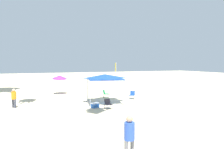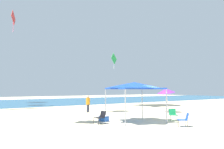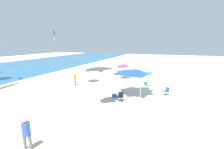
# 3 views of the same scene
# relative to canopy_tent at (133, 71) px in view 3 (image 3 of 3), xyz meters

# --- Properties ---
(ground) EXTENTS (120.00, 120.00, 0.10)m
(ground) POSITION_rel_canopy_tent_xyz_m (0.96, -1.17, -2.51)
(ground) COLOR beige
(canopy_tent) EXTENTS (3.69, 3.62, 2.72)m
(canopy_tent) POSITION_rel_canopy_tent_xyz_m (0.00, 0.00, 0.00)
(canopy_tent) COLOR #B7B7BC
(canopy_tent) RESTS_ON ground
(beach_umbrella) EXTENTS (1.75, 1.71, 2.42)m
(beach_umbrella) POSITION_rel_canopy_tent_xyz_m (6.94, 3.26, -0.39)
(beach_umbrella) COLOR silver
(beach_umbrella) RESTS_ON ground
(folding_chair_left_of_tent) EXTENTS (0.65, 0.57, 0.82)m
(folding_chair_left_of_tent) POSITION_rel_canopy_tent_xyz_m (-2.42, 0.59, -1.99)
(folding_chair_left_of_tent) COLOR black
(folding_chair_left_of_tent) RESTS_ON ground
(folding_chair_facing_ocean) EXTENTS (0.81, 0.80, 0.82)m
(folding_chair_facing_ocean) POSITION_rel_canopy_tent_xyz_m (0.95, -3.37, -1.99)
(folding_chair_facing_ocean) COLOR black
(folding_chair_facing_ocean) RESTS_ON ground
(folding_chair_right_of_tent) EXTENTS (0.79, 0.81, 0.82)m
(folding_chair_right_of_tent) POSITION_rel_canopy_tent_xyz_m (2.72, -1.05, -1.99)
(folding_chair_right_of_tent) COLOR black
(folding_chair_right_of_tent) RESTS_ON ground
(cooler_box) EXTENTS (0.61, 0.73, 0.40)m
(cooler_box) POSITION_rel_canopy_tent_xyz_m (-1.59, 1.45, -2.26)
(cooler_box) COLOR blue
(cooler_box) RESTS_ON ground
(banner_flag) EXTENTS (0.36, 0.06, 3.84)m
(banner_flag) POSITION_rel_canopy_tent_xyz_m (5.98, -3.65, -0.15)
(banner_flag) COLOR silver
(banner_flag) RESTS_ON ground
(person_kite_handler) EXTENTS (0.38, 0.38, 1.62)m
(person_kite_handler) POSITION_rel_canopy_tent_xyz_m (0.88, 7.79, -1.51)
(person_kite_handler) COLOR #33384C
(person_kite_handler) RESTS_ON ground
(person_by_tent) EXTENTS (0.41, 0.45, 1.73)m
(person_by_tent) POSITION_rel_canopy_tent_xyz_m (-10.85, 2.88, -1.45)
(person_by_tent) COLOR slate
(person_by_tent) RESTS_ON ground
(kite_diamond_green) EXTENTS (1.94, 0.97, 3.05)m
(kite_diamond_green) POSITION_rel_canopy_tent_xyz_m (15.14, 22.70, 5.19)
(kite_diamond_green) COLOR green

